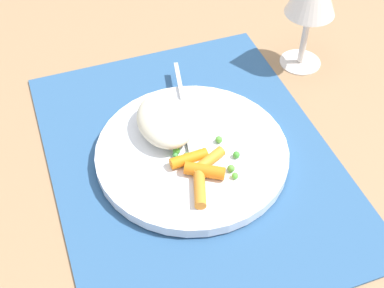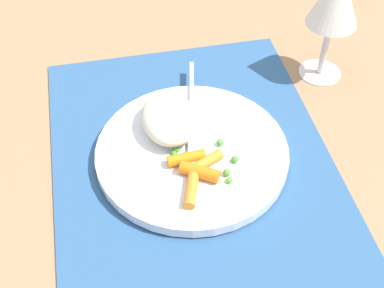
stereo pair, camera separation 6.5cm
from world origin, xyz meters
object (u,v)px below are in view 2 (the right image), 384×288
object	(u,v)px
plate	(192,153)
wine_glass	(336,0)
rice_mound	(169,118)
fork	(192,122)
carrot_portion	(196,170)

from	to	relation	value
plate	wine_glass	world-z (taller)	wine_glass
rice_mound	fork	distance (m)	0.04
plate	carrot_portion	xyz separation A→B (m)	(0.04, -0.00, 0.01)
rice_mound	wine_glass	world-z (taller)	wine_glass
rice_mound	carrot_portion	bearing A→B (deg)	12.19
rice_mound	wine_glass	size ratio (longest dim) A/B	0.56
plate	fork	distance (m)	0.05
wine_glass	carrot_portion	bearing A→B (deg)	-52.90
plate	wine_glass	size ratio (longest dim) A/B	1.41
carrot_portion	fork	distance (m)	0.09
wine_glass	plate	bearing A→B (deg)	-59.65
rice_mound	fork	bearing A→B (deg)	95.47
plate	rice_mound	bearing A→B (deg)	-152.96
rice_mound	fork	world-z (taller)	rice_mound
fork	carrot_portion	bearing A→B (deg)	-8.50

